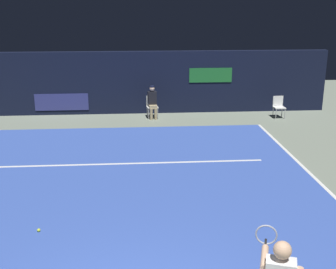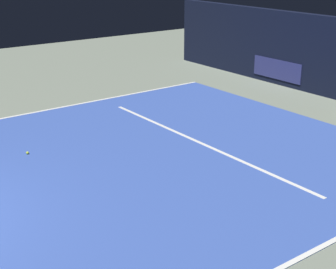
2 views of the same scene
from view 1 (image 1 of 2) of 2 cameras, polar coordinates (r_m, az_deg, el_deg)
The scene contains 8 objects.
ground_plane at distance 10.57m, azimuth -5.00°, elevation -7.90°, with size 31.74×31.74×0.00m, color gray.
court_surface at distance 10.57m, azimuth -5.00°, elevation -7.87°, with size 9.84×11.93×0.01m, color #3856B2.
line_sideline_left at distance 11.55m, azimuth 20.09°, elevation -6.63°, with size 0.10×11.93×0.01m, color white.
line_service at distance 12.50m, azimuth -4.92°, elevation -3.86°, with size 7.67×0.10×0.01m, color white.
back_wall at distance 18.19m, azimuth -4.89°, elevation 6.86°, with size 16.61×0.33×2.60m.
line_judge_on_chair at distance 17.36m, azimuth -2.08°, elevation 4.38°, with size 0.49×0.56×1.32m.
courtside_chair_near at distance 18.04m, azimuth 14.48°, elevation 3.73°, with size 0.46×0.43×0.88m.
tennis_ball at distance 9.26m, azimuth -16.77°, elevation -12.06°, with size 0.07×0.07×0.07m, color #CCE033.
Camera 1 is at (0.19, -4.65, 4.39)m, focal length 45.95 mm.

